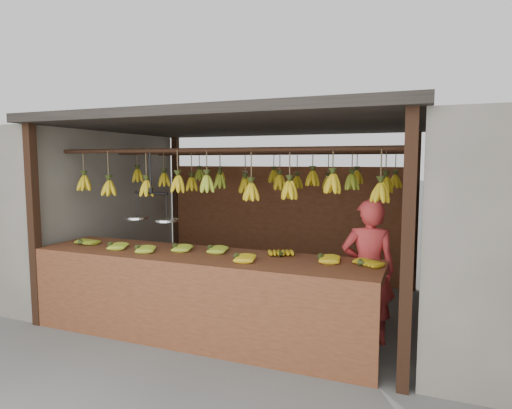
% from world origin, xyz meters
% --- Properties ---
extents(ground, '(80.00, 80.00, 0.00)m').
position_xyz_m(ground, '(0.00, 0.00, 0.00)').
color(ground, '#5B5B57').
extents(stall, '(4.30, 3.30, 2.40)m').
position_xyz_m(stall, '(0.00, 0.33, 1.97)').
color(stall, black).
rests_on(stall, ground).
extents(neighbor_left, '(3.00, 3.00, 2.30)m').
position_xyz_m(neighbor_left, '(-3.60, 0.00, 1.15)').
color(neighbor_left, slate).
rests_on(neighbor_left, ground).
extents(counter, '(3.78, 0.86, 0.96)m').
position_xyz_m(counter, '(-0.08, -1.23, 0.72)').
color(counter, brown).
rests_on(counter, ground).
extents(hanging_bananas, '(3.63, 2.24, 0.39)m').
position_xyz_m(hanging_bananas, '(0.00, 0.00, 1.62)').
color(hanging_bananas, gold).
rests_on(hanging_bananas, ground).
extents(balance_scale, '(0.70, 0.32, 0.79)m').
position_xyz_m(balance_scale, '(-0.77, -1.00, 1.27)').
color(balance_scale, black).
rests_on(balance_scale, ground).
extents(vendor, '(0.61, 0.47, 1.51)m').
position_xyz_m(vendor, '(1.60, -0.60, 0.75)').
color(vendor, '#BF3333').
rests_on(vendor, ground).
extents(bag_bundles, '(0.08, 0.26, 1.20)m').
position_xyz_m(bag_bundles, '(1.94, 1.35, 0.96)').
color(bag_bundles, '#1426BF').
rests_on(bag_bundles, ground).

